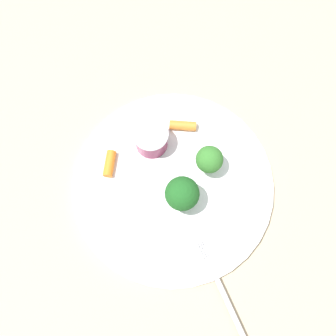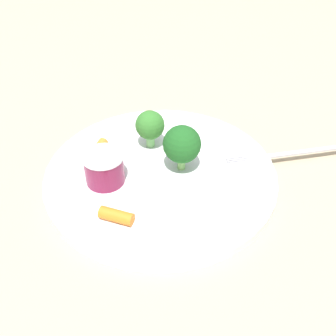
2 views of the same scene
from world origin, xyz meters
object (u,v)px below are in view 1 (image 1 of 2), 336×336
object	(u,v)px
sauce_cup	(151,139)
broccoli_floret_1	(182,194)
plate	(173,185)
carrot_stick_1	(110,164)
fork	(228,303)
carrot_stick_0	(183,126)
broccoli_floret_0	(209,160)

from	to	relation	value
sauce_cup	broccoli_floret_1	size ratio (longest dim) A/B	0.81
plate	carrot_stick_1	xyz separation A→B (m)	(-0.03, 0.09, 0.01)
sauce_cup	fork	distance (m)	0.25
plate	carrot_stick_1	world-z (taller)	carrot_stick_1
carrot_stick_1	sauce_cup	bearing A→B (deg)	-26.09
carrot_stick_0	carrot_stick_1	distance (m)	0.12
broccoli_floret_1	sauce_cup	bearing A→B (deg)	61.39
sauce_cup	fork	xyz separation A→B (m)	(-0.13, -0.22, -0.02)
broccoli_floret_1	carrot_stick_0	world-z (taller)	broccoli_floret_1
sauce_cup	broccoli_floret_0	xyz separation A→B (m)	(0.02, -0.09, 0.01)
fork	broccoli_floret_0	bearing A→B (deg)	41.23
plate	carrot_stick_0	bearing A→B (deg)	25.17
sauce_cup	fork	size ratio (longest dim) A/B	0.30
carrot_stick_0	carrot_stick_1	size ratio (longest dim) A/B	1.04
carrot_stick_1	fork	xyz separation A→B (m)	(-0.07, -0.25, -0.01)
fork	carrot_stick_0	bearing A→B (deg)	47.49
plate	broccoli_floret_1	xyz separation A→B (m)	(-0.01, -0.02, 0.04)
sauce_cup	broccoli_floret_0	size ratio (longest dim) A/B	0.95
broccoli_floret_1	fork	distance (m)	0.16
broccoli_floret_0	carrot_stick_1	size ratio (longest dim) A/B	1.37
carrot_stick_0	broccoli_floret_0	bearing A→B (deg)	-115.79
plate	sauce_cup	world-z (taller)	sauce_cup
plate	carrot_stick_0	distance (m)	0.09
sauce_cup	carrot_stick_0	world-z (taller)	sauce_cup
broccoli_floret_1	fork	world-z (taller)	broccoli_floret_1
fork	sauce_cup	bearing A→B (deg)	59.35
broccoli_floret_0	carrot_stick_1	xyz separation A→B (m)	(-0.08, 0.12, -0.03)
plate	broccoli_floret_1	size ratio (longest dim) A/B	4.75
plate	sauce_cup	size ratio (longest dim) A/B	5.83
broccoli_floret_1	fork	bearing A→B (deg)	-121.94
carrot_stick_0	fork	world-z (taller)	carrot_stick_0
sauce_cup	fork	world-z (taller)	sauce_cup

